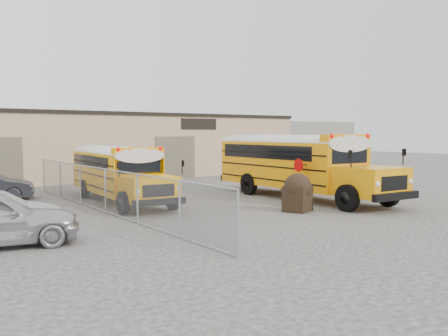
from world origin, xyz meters
TOP-DOWN VIEW (x-y plane):
  - ground at (0.00, 0.00)m, footprint 120.00×120.00m
  - warehouse at (-0.00, 19.99)m, footprint 30.20×10.20m
  - chainlink_fence at (-6.00, 3.00)m, footprint 0.07×18.07m
  - distant_building_right at (24.00, 24.00)m, footprint 10.00×8.00m
  - school_bus_left at (-3.80, 11.33)m, footprint 2.96×9.23m
  - school_bus_right at (3.84, 8.76)m, footprint 3.44×11.06m
  - tarp_bundle at (0.62, -1.21)m, footprint 1.34×1.28m

SIDE VIEW (x-z plane):
  - ground at x=0.00m, z-range 0.00..0.00m
  - tarp_bundle at x=0.62m, z-range 0.02..1.60m
  - chainlink_fence at x=-6.00m, z-range 0.00..1.80m
  - school_bus_left at x=-3.80m, z-range 0.21..2.87m
  - school_bus_right at x=3.84m, z-range 0.25..3.47m
  - distant_building_right at x=24.00m, z-range 0.00..4.40m
  - warehouse at x=0.00m, z-range 0.04..4.71m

